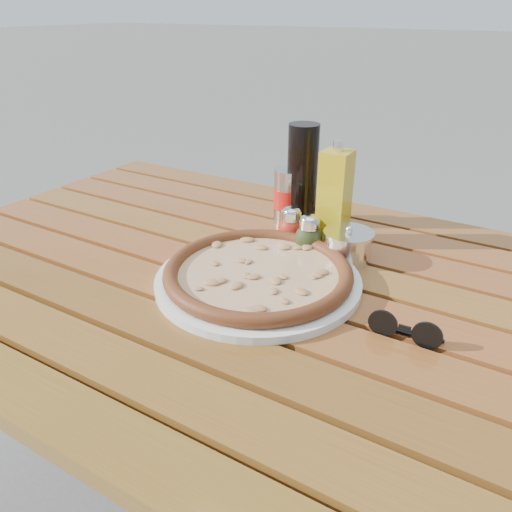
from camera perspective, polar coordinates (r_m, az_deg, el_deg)
The scene contains 10 objects.
table at distance 0.95m, azimuth -0.63°, elevation -6.21°, with size 1.40×0.90×0.75m.
plate at distance 0.88m, azimuth 0.23°, elevation -2.76°, with size 0.36×0.36×0.01m, color white.
pizza at distance 0.87m, azimuth 0.24°, elevation -1.86°, with size 0.35×0.35×0.03m.
pepper_shaker at distance 1.01m, azimuth 4.02°, elevation 3.39°, with size 0.07×0.07×0.08m.
oregano_shaker at distance 0.98m, azimuth 6.05°, elevation 2.40°, with size 0.06×0.06×0.08m.
dark_bottle at distance 1.09m, azimuth 5.31°, elevation 9.16°, with size 0.07×0.07×0.22m, color black.
soda_can at distance 1.12m, azimuth 3.75°, elevation 6.84°, with size 0.09×0.09×0.12m.
olive_oil_cruet at distance 1.01m, azimuth 8.96°, elevation 6.65°, with size 0.06×0.06×0.21m.
parmesan_tin at distance 0.96m, azimuth 10.44°, elevation 1.19°, with size 0.12×0.12×0.07m.
sunglasses at distance 0.77m, azimuth 16.64°, elevation -8.09°, with size 0.11×0.03×0.04m.
Camera 1 is at (0.42, -0.67, 1.19)m, focal length 35.00 mm.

